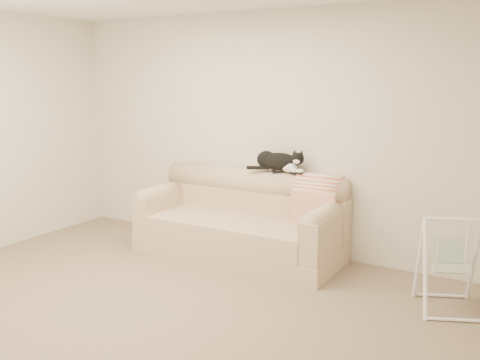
{
  "coord_description": "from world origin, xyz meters",
  "views": [
    {
      "loc": [
        2.78,
        -3.19,
        1.9
      ],
      "look_at": [
        0.15,
        1.27,
        0.9
      ],
      "focal_mm": 40.0,
      "sensor_mm": 36.0,
      "label": 1
    }
  ],
  "objects_px": {
    "remote_b": "(296,173)",
    "tuxedo_cat": "(279,161)",
    "baby_swing": "(450,264)",
    "sofa": "(242,223)",
    "remote_a": "(281,171)"
  },
  "relations": [
    {
      "from": "remote_b",
      "to": "tuxedo_cat",
      "type": "height_order",
      "value": "tuxedo_cat"
    },
    {
      "from": "sofa",
      "to": "remote_a",
      "type": "xyz_separation_m",
      "value": [
        0.34,
        0.24,
        0.56
      ]
    },
    {
      "from": "sofa",
      "to": "remote_b",
      "type": "xyz_separation_m",
      "value": [
        0.53,
        0.22,
        0.56
      ]
    },
    {
      "from": "tuxedo_cat",
      "to": "baby_swing",
      "type": "bearing_deg",
      "value": -17.4
    },
    {
      "from": "baby_swing",
      "to": "tuxedo_cat",
      "type": "bearing_deg",
      "value": 162.6
    },
    {
      "from": "sofa",
      "to": "baby_swing",
      "type": "height_order",
      "value": "sofa"
    },
    {
      "from": "remote_a",
      "to": "baby_swing",
      "type": "height_order",
      "value": "remote_a"
    },
    {
      "from": "sofa",
      "to": "tuxedo_cat",
      "type": "height_order",
      "value": "tuxedo_cat"
    },
    {
      "from": "remote_a",
      "to": "baby_swing",
      "type": "bearing_deg",
      "value": -17.62
    },
    {
      "from": "tuxedo_cat",
      "to": "remote_b",
      "type": "bearing_deg",
      "value": -5.75
    },
    {
      "from": "sofa",
      "to": "remote_b",
      "type": "bearing_deg",
      "value": 22.62
    },
    {
      "from": "baby_swing",
      "to": "remote_b",
      "type": "bearing_deg",
      "value": 161.17
    },
    {
      "from": "remote_a",
      "to": "remote_b",
      "type": "bearing_deg",
      "value": -6.78
    },
    {
      "from": "remote_a",
      "to": "tuxedo_cat",
      "type": "relative_size",
      "value": 0.28
    },
    {
      "from": "remote_b",
      "to": "baby_swing",
      "type": "height_order",
      "value": "remote_b"
    }
  ]
}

